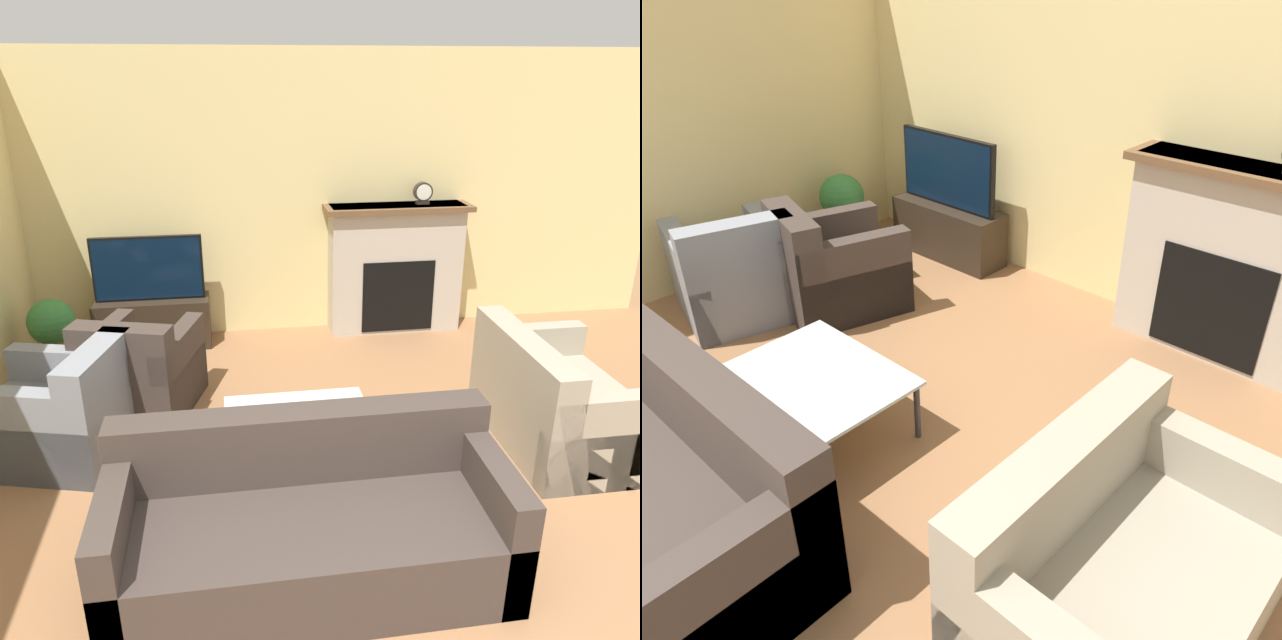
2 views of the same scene
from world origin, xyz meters
The scene contains 11 objects.
wall_back centered at (0.00, 4.63, 1.35)m, with size 7.80×0.06×2.70m.
fireplace centered at (1.10, 4.43, 0.67)m, with size 1.43×0.39×1.28m.
tv_stand centered at (-1.29, 4.34, 0.24)m, with size 1.07×0.35×0.48m.
tv centered at (-1.29, 4.34, 0.78)m, with size 1.01×0.06×0.61m.
couch_sectional centered at (-0.21, 1.19, 0.29)m, with size 2.03×0.85×0.82m.
couch_loveseat centered at (1.69, 2.19, 0.29)m, with size 0.86×1.26×0.82m.
armchair_by_window centered at (-1.74, 2.53, 0.30)m, with size 1.07×0.98×0.82m.
armchair_accent centered at (-1.25, 3.09, 0.30)m, with size 0.94×1.02×0.82m.
coffee_table centered at (-0.15, 2.13, 0.35)m, with size 0.96×0.74×0.38m.
potted_plant centered at (-2.06, 3.79, 0.44)m, with size 0.39×0.39×0.71m.
mantel_clock centered at (1.35, 4.44, 1.39)m, with size 0.18×0.07×0.21m.
Camera 1 is at (-0.55, -1.38, 2.48)m, focal length 35.00 mm.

